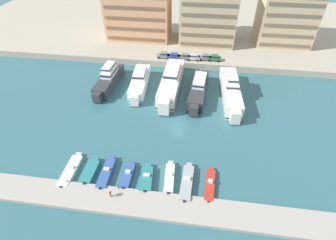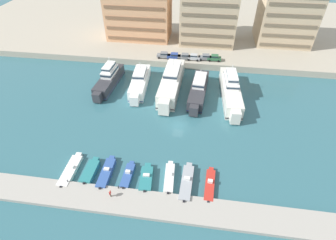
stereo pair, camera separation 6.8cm
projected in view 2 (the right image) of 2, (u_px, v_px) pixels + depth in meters
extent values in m
plane|color=#336670|center=(178.00, 125.00, 59.54)|extent=(400.00, 400.00, 0.00)
cube|color=#ADA38E|center=(195.00, 24.00, 105.29)|extent=(180.00, 70.00, 1.95)
cube|color=#A8A399|center=(164.00, 207.00, 43.23)|extent=(120.00, 5.06, 0.70)
cube|color=#333338|center=(109.00, 81.00, 71.54)|extent=(4.50, 14.73, 2.86)
cube|color=#333338|center=(97.00, 97.00, 65.40)|extent=(2.13, 1.95, 2.43)
cube|color=#334C7F|center=(110.00, 83.00, 72.13)|extent=(4.55, 14.87, 0.24)
cube|color=white|center=(110.00, 71.00, 70.92)|extent=(3.22, 6.26, 1.62)
cube|color=#233342|center=(109.00, 71.00, 70.81)|extent=(3.26, 6.32, 0.58)
cube|color=white|center=(109.00, 67.00, 70.01)|extent=(2.51, 4.88, 1.19)
cube|color=#233342|center=(109.00, 66.00, 69.94)|extent=(2.54, 4.93, 0.43)
cylinder|color=silver|center=(109.00, 60.00, 69.74)|extent=(0.16, 0.16, 1.80)
cube|color=#333338|center=(119.00, 69.00, 77.75)|extent=(3.18, 1.08, 0.20)
cube|color=white|center=(140.00, 82.00, 70.69)|extent=(4.71, 15.01, 3.00)
cube|color=white|center=(134.00, 100.00, 64.33)|extent=(2.22, 2.04, 2.55)
cube|color=#334C7F|center=(140.00, 85.00, 71.32)|extent=(4.76, 15.16, 0.24)
cube|color=white|center=(140.00, 73.00, 70.06)|extent=(3.36, 6.39, 1.60)
cube|color=#233342|center=(140.00, 72.00, 69.96)|extent=(3.40, 6.45, 0.57)
cylinder|color=silver|center=(140.00, 65.00, 69.68)|extent=(0.16, 0.16, 1.80)
cube|color=white|center=(144.00, 70.00, 77.12)|extent=(3.31, 1.09, 0.20)
cube|color=silver|center=(171.00, 83.00, 69.61)|extent=(5.16, 19.82, 3.97)
cube|color=silver|center=(164.00, 107.00, 61.32)|extent=(2.60, 2.38, 3.38)
cube|color=black|center=(171.00, 87.00, 70.44)|extent=(5.21, 20.02, 0.24)
cube|color=white|center=(172.00, 71.00, 68.87)|extent=(3.83, 8.37, 1.79)
cube|color=#233342|center=(172.00, 70.00, 68.76)|extent=(3.88, 8.45, 0.65)
cylinder|color=silver|center=(173.00, 62.00, 68.65)|extent=(0.16, 0.16, 1.80)
cube|color=silver|center=(177.00, 67.00, 77.96)|extent=(3.95, 1.01, 0.20)
cube|color=#333338|center=(199.00, 90.00, 67.91)|extent=(4.94, 16.22, 2.91)
cube|color=#333338|center=(194.00, 110.00, 61.25)|extent=(2.20, 2.03, 2.47)
cube|color=#192347|center=(198.00, 93.00, 68.52)|extent=(4.99, 16.38, 0.24)
cube|color=white|center=(200.00, 80.00, 67.39)|extent=(3.42, 6.91, 1.51)
cube|color=#233342|center=(200.00, 80.00, 67.29)|extent=(3.47, 6.98, 0.54)
cylinder|color=silver|center=(201.00, 73.00, 67.08)|extent=(0.16, 0.16, 1.80)
cube|color=#333338|center=(202.00, 76.00, 74.65)|extent=(3.25, 1.13, 0.20)
cube|color=silver|center=(230.00, 91.00, 66.84)|extent=(5.22, 19.13, 3.54)
cube|color=silver|center=(235.00, 117.00, 58.87)|extent=(2.33, 2.14, 3.01)
cube|color=black|center=(230.00, 95.00, 67.58)|extent=(5.27, 19.32, 0.24)
cube|color=white|center=(231.00, 80.00, 66.35)|extent=(3.63, 8.13, 1.33)
cube|color=#233342|center=(231.00, 80.00, 66.27)|extent=(3.68, 8.21, 0.48)
cube|color=white|center=(232.00, 76.00, 65.51)|extent=(2.83, 6.34, 1.29)
cube|color=#233342|center=(232.00, 75.00, 65.43)|extent=(2.87, 6.40, 0.46)
cylinder|color=silver|center=(232.00, 68.00, 65.43)|extent=(0.16, 0.16, 1.80)
cube|color=silver|center=(226.00, 75.00, 74.92)|extent=(3.46, 1.12, 0.20)
cube|color=white|center=(70.00, 171.00, 48.89)|extent=(2.10, 7.24, 0.80)
cube|color=white|center=(79.00, 155.00, 51.94)|extent=(1.14, 0.93, 0.68)
cube|color=silver|center=(71.00, 167.00, 48.93)|extent=(1.14, 0.61, 0.36)
cube|color=#283847|center=(71.00, 165.00, 49.10)|extent=(1.03, 0.09, 0.22)
cube|color=black|center=(61.00, 188.00, 45.91)|extent=(0.36, 0.28, 0.60)
cube|color=teal|center=(90.00, 172.00, 48.50)|extent=(2.16, 5.14, 1.09)
cube|color=teal|center=(96.00, 160.00, 50.75)|extent=(1.16, 0.95, 0.93)
cube|color=black|center=(84.00, 184.00, 46.33)|extent=(0.36, 0.29, 0.60)
cube|color=#33569E|center=(106.00, 174.00, 48.31)|extent=(1.89, 6.66, 1.02)
cube|color=#33569E|center=(112.00, 159.00, 51.11)|extent=(1.01, 0.83, 0.87)
cube|color=silver|center=(106.00, 169.00, 48.24)|extent=(1.01, 0.61, 0.38)
cube|color=#283847|center=(107.00, 168.00, 48.41)|extent=(0.91, 0.09, 0.23)
cube|color=black|center=(100.00, 189.00, 45.55)|extent=(0.36, 0.28, 0.60)
cube|color=#33569E|center=(128.00, 176.00, 47.92)|extent=(1.64, 5.38, 0.92)
cube|color=#33569E|center=(132.00, 164.00, 50.20)|extent=(0.88, 0.73, 0.78)
cube|color=silver|center=(128.00, 172.00, 47.75)|extent=(0.88, 0.61, 0.57)
cube|color=#283847|center=(128.00, 170.00, 47.90)|extent=(0.80, 0.09, 0.34)
cube|color=black|center=(123.00, 189.00, 45.65)|extent=(0.36, 0.28, 0.60)
cube|color=teal|center=(146.00, 179.00, 47.32)|extent=(2.64, 5.40, 1.01)
cube|color=teal|center=(148.00, 166.00, 49.65)|extent=(1.27, 1.07, 0.86)
cube|color=silver|center=(146.00, 175.00, 47.17)|extent=(1.23, 0.71, 0.39)
cube|color=#283847|center=(146.00, 174.00, 47.35)|extent=(1.07, 0.18, 0.23)
cube|color=black|center=(144.00, 192.00, 45.09)|extent=(0.39, 0.31, 0.60)
cube|color=white|center=(169.00, 179.00, 47.42)|extent=(2.06, 6.34, 1.05)
cube|color=white|center=(171.00, 164.00, 50.06)|extent=(0.96, 0.80, 0.89)
cube|color=silver|center=(169.00, 174.00, 47.31)|extent=(0.95, 0.66, 0.39)
cube|color=#283847|center=(170.00, 173.00, 47.49)|extent=(0.83, 0.13, 0.23)
cube|color=black|center=(168.00, 194.00, 44.80)|extent=(0.38, 0.30, 0.60)
cube|color=#9EA3A8|center=(187.00, 183.00, 46.63)|extent=(2.22, 7.51, 1.02)
cube|color=#9EA3A8|center=(189.00, 166.00, 49.73)|extent=(1.11, 0.92, 0.87)
cube|color=silver|center=(187.00, 178.00, 46.56)|extent=(1.10, 0.64, 0.49)
cube|color=#283847|center=(187.00, 177.00, 46.72)|extent=(0.98, 0.11, 0.30)
cube|color=black|center=(184.00, 202.00, 43.58)|extent=(0.37, 0.29, 0.60)
cube|color=red|center=(210.00, 186.00, 46.43)|extent=(1.97, 6.82, 0.72)
cube|color=red|center=(211.00, 170.00, 49.20)|extent=(0.92, 0.77, 0.61)
cube|color=silver|center=(210.00, 181.00, 46.40)|extent=(0.91, 0.65, 0.55)
cube|color=#283847|center=(210.00, 180.00, 46.56)|extent=(0.80, 0.12, 0.33)
cube|color=black|center=(208.00, 203.00, 43.67)|extent=(0.38, 0.30, 0.60)
cube|color=slate|center=(164.00, 56.00, 80.34)|extent=(4.11, 1.72, 0.80)
cube|color=slate|center=(164.00, 53.00, 79.85)|extent=(2.11, 1.57, 0.68)
cube|color=#1E2833|center=(164.00, 53.00, 79.85)|extent=(2.07, 1.59, 0.37)
cylinder|color=black|center=(159.00, 58.00, 80.09)|extent=(0.64, 0.22, 0.64)
cylinder|color=black|center=(160.00, 55.00, 81.38)|extent=(0.64, 0.22, 0.64)
cylinder|color=black|center=(168.00, 58.00, 79.81)|extent=(0.64, 0.22, 0.64)
cylinder|color=black|center=(168.00, 56.00, 81.10)|extent=(0.64, 0.22, 0.64)
cube|color=#28428E|center=(174.00, 57.00, 79.81)|extent=(4.18, 1.90, 0.80)
cube|color=#28428E|center=(174.00, 54.00, 79.32)|extent=(2.17, 1.66, 0.68)
cube|color=#1E2833|center=(174.00, 54.00, 79.32)|extent=(2.13, 1.68, 0.37)
cylinder|color=black|center=(169.00, 59.00, 79.51)|extent=(0.65, 0.25, 0.64)
cylinder|color=black|center=(170.00, 56.00, 80.81)|extent=(0.65, 0.25, 0.64)
cylinder|color=black|center=(178.00, 59.00, 79.32)|extent=(0.65, 0.25, 0.64)
cylinder|color=black|center=(178.00, 57.00, 80.62)|extent=(0.65, 0.25, 0.64)
cube|color=slate|center=(184.00, 57.00, 79.57)|extent=(4.19, 1.93, 0.80)
cube|color=slate|center=(185.00, 55.00, 79.09)|extent=(2.18, 1.67, 0.68)
cube|color=#1E2833|center=(185.00, 55.00, 79.09)|extent=(2.14, 1.69, 0.37)
cylinder|color=black|center=(180.00, 59.00, 79.27)|extent=(0.65, 0.26, 0.64)
cylinder|color=black|center=(180.00, 57.00, 80.56)|extent=(0.65, 0.26, 0.64)
cylinder|color=black|center=(189.00, 60.00, 79.09)|extent=(0.65, 0.26, 0.64)
cylinder|color=black|center=(189.00, 57.00, 80.39)|extent=(0.65, 0.26, 0.64)
cube|color=#B7BCC1|center=(193.00, 58.00, 79.30)|extent=(4.14, 1.80, 0.80)
cube|color=#B7BCC1|center=(194.00, 55.00, 78.81)|extent=(2.14, 1.61, 0.68)
cube|color=#1E2833|center=(194.00, 55.00, 78.81)|extent=(2.10, 1.63, 0.37)
cylinder|color=black|center=(188.00, 60.00, 79.09)|extent=(0.65, 0.24, 0.64)
cylinder|color=black|center=(189.00, 57.00, 80.37)|extent=(0.65, 0.24, 0.64)
cylinder|color=black|center=(197.00, 60.00, 78.75)|extent=(0.65, 0.24, 0.64)
cylinder|color=black|center=(198.00, 58.00, 80.03)|extent=(0.65, 0.24, 0.64)
cube|color=slate|center=(205.00, 58.00, 79.23)|extent=(4.20, 1.95, 0.80)
cube|color=slate|center=(206.00, 56.00, 78.75)|extent=(2.19, 1.69, 0.68)
cube|color=#1E2833|center=(206.00, 56.00, 78.75)|extent=(2.15, 1.70, 0.37)
cylinder|color=black|center=(201.00, 60.00, 78.92)|extent=(0.65, 0.26, 0.64)
cylinder|color=black|center=(201.00, 58.00, 80.22)|extent=(0.65, 0.26, 0.64)
cylinder|color=black|center=(210.00, 60.00, 78.76)|extent=(0.65, 0.26, 0.64)
cylinder|color=black|center=(209.00, 58.00, 80.06)|extent=(0.65, 0.26, 0.64)
cube|color=#2D6642|center=(214.00, 58.00, 78.93)|extent=(4.11, 1.72, 0.80)
cube|color=#2D6642|center=(215.00, 56.00, 78.44)|extent=(2.11, 1.57, 0.68)
cube|color=#1E2833|center=(215.00, 56.00, 78.44)|extent=(2.07, 1.59, 0.37)
cylinder|color=black|center=(209.00, 61.00, 78.68)|extent=(0.64, 0.22, 0.64)
cylinder|color=black|center=(209.00, 58.00, 79.97)|extent=(0.64, 0.22, 0.64)
cylinder|color=black|center=(218.00, 61.00, 78.40)|extent=(0.64, 0.22, 0.64)
cylinder|color=black|center=(218.00, 59.00, 79.69)|extent=(0.64, 0.22, 0.64)
cube|color=tan|center=(139.00, 12.00, 88.21)|extent=(21.01, 12.30, 16.66)
cube|color=brown|center=(136.00, 39.00, 87.76)|extent=(19.33, 0.24, 0.90)
cube|color=brown|center=(135.00, 29.00, 85.61)|extent=(19.33, 0.24, 0.90)
cube|color=brown|center=(134.00, 19.00, 83.47)|extent=(19.33, 0.24, 0.90)
cube|color=brown|center=(134.00, 8.00, 81.33)|extent=(19.33, 0.24, 0.90)
cube|color=#C6AD89|center=(209.00, 13.00, 84.82)|extent=(17.65, 13.53, 18.44)
cube|color=#6D5F4B|center=(206.00, 45.00, 84.55)|extent=(16.24, 0.24, 0.90)
cube|color=#6D5F4B|center=(207.00, 35.00, 82.58)|extent=(16.24, 0.24, 0.90)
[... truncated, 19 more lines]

